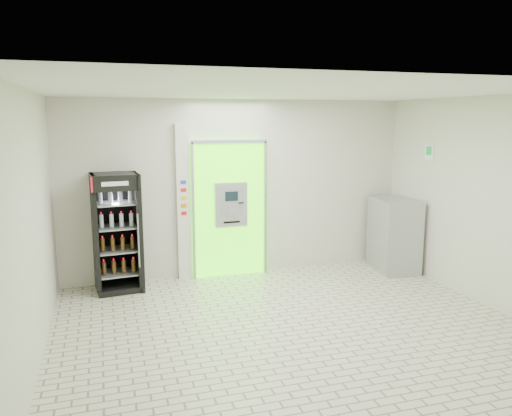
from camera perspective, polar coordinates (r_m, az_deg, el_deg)
name	(u,v)px	position (r m, az deg, el deg)	size (l,w,h in m)	color
ground	(291,327)	(6.69, 3.99, -13.42)	(6.00, 6.00, 0.00)	beige
room_shell	(293,187)	(6.19, 4.19, 2.42)	(6.00, 6.00, 6.00)	beige
atm_assembly	(229,208)	(8.51, -3.06, -0.02)	(1.30, 0.24, 2.33)	#48F30D
pillar	(183,203)	(8.37, -8.31, 0.61)	(0.22, 0.11, 2.60)	silver
beverage_cooler	(117,235)	(8.10, -15.59, -2.95)	(0.75, 0.70, 1.85)	black
steel_cabinet	(394,234)	(9.22, 15.48, -2.93)	(0.78, 1.05, 1.29)	#9EA1A5
exit_sign	(429,152)	(8.84, 19.19, 6.03)	(0.02, 0.22, 0.26)	white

